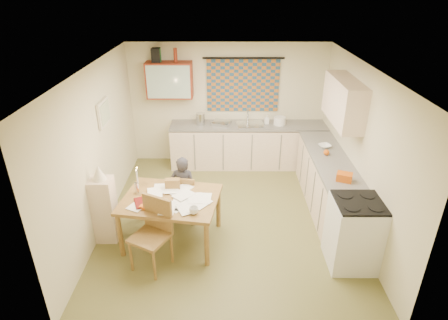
{
  "coord_description": "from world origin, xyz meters",
  "views": [
    {
      "loc": [
        -0.05,
        -5.2,
        3.63
      ],
      "look_at": [
        -0.07,
        0.2,
        0.97
      ],
      "focal_mm": 30.0,
      "sensor_mm": 36.0,
      "label": 1
    }
  ],
  "objects_px": {
    "stove": "(354,233)",
    "shelf_stand": "(105,210)",
    "dining_table": "(172,219)",
    "person": "(183,189)",
    "counter_back": "(251,146)",
    "chair_far": "(187,205)",
    "counter_right": "(332,191)"
  },
  "relations": [
    {
      "from": "counter_back",
      "to": "shelf_stand",
      "type": "bearing_deg",
      "value": -132.82
    },
    {
      "from": "counter_back",
      "to": "chair_far",
      "type": "relative_size",
      "value": 3.95
    },
    {
      "from": "stove",
      "to": "dining_table",
      "type": "xyz_separation_m",
      "value": [
        -2.55,
        0.48,
        -0.12
      ]
    },
    {
      "from": "counter_back",
      "to": "person",
      "type": "relative_size",
      "value": 2.9
    },
    {
      "from": "counter_right",
      "to": "shelf_stand",
      "type": "xyz_separation_m",
      "value": [
        -3.54,
        -0.65,
        0.06
      ]
    },
    {
      "from": "counter_back",
      "to": "shelf_stand",
      "type": "xyz_separation_m",
      "value": [
        -2.32,
        -2.51,
        0.06
      ]
    },
    {
      "from": "person",
      "to": "counter_back",
      "type": "bearing_deg",
      "value": -114.98
    },
    {
      "from": "person",
      "to": "shelf_stand",
      "type": "xyz_separation_m",
      "value": [
        -1.12,
        -0.51,
        -0.05
      ]
    },
    {
      "from": "person",
      "to": "shelf_stand",
      "type": "distance_m",
      "value": 1.23
    },
    {
      "from": "shelf_stand",
      "to": "stove",
      "type": "bearing_deg",
      "value": -8.38
    },
    {
      "from": "counter_back",
      "to": "stove",
      "type": "height_order",
      "value": "stove"
    },
    {
      "from": "counter_right",
      "to": "person",
      "type": "height_order",
      "value": "person"
    },
    {
      "from": "chair_far",
      "to": "person",
      "type": "relative_size",
      "value": 0.73
    },
    {
      "from": "counter_right",
      "to": "dining_table",
      "type": "distance_m",
      "value": 2.64
    },
    {
      "from": "counter_back",
      "to": "person",
      "type": "xyz_separation_m",
      "value": [
        -1.2,
        -1.99,
        0.12
      ]
    },
    {
      "from": "counter_right",
      "to": "person",
      "type": "xyz_separation_m",
      "value": [
        -2.42,
        -0.14,
        0.12
      ]
    },
    {
      "from": "stove",
      "to": "shelf_stand",
      "type": "xyz_separation_m",
      "value": [
        -3.54,
        0.52,
        0.02
      ]
    },
    {
      "from": "counter_right",
      "to": "stove",
      "type": "bearing_deg",
      "value": -90.0
    },
    {
      "from": "chair_far",
      "to": "dining_table",
      "type": "bearing_deg",
      "value": 84.21
    },
    {
      "from": "dining_table",
      "to": "person",
      "type": "distance_m",
      "value": 0.6
    },
    {
      "from": "chair_far",
      "to": "person",
      "type": "height_order",
      "value": "person"
    },
    {
      "from": "counter_right",
      "to": "dining_table",
      "type": "bearing_deg",
      "value": -164.84
    },
    {
      "from": "dining_table",
      "to": "chair_far",
      "type": "height_order",
      "value": "chair_far"
    },
    {
      "from": "dining_table",
      "to": "person",
      "type": "relative_size",
      "value": 1.32
    },
    {
      "from": "chair_far",
      "to": "person",
      "type": "distance_m",
      "value": 0.31
    },
    {
      "from": "stove",
      "to": "chair_far",
      "type": "bearing_deg",
      "value": 156.22
    },
    {
      "from": "stove",
      "to": "chair_far",
      "type": "height_order",
      "value": "stove"
    },
    {
      "from": "counter_back",
      "to": "person",
      "type": "distance_m",
      "value": 2.33
    },
    {
      "from": "counter_right",
      "to": "dining_table",
      "type": "relative_size",
      "value": 1.96
    },
    {
      "from": "counter_back",
      "to": "counter_right",
      "type": "bearing_deg",
      "value": -56.69
    },
    {
      "from": "shelf_stand",
      "to": "counter_right",
      "type": "bearing_deg",
      "value": 10.44
    },
    {
      "from": "stove",
      "to": "dining_table",
      "type": "distance_m",
      "value": 2.59
    }
  ]
}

